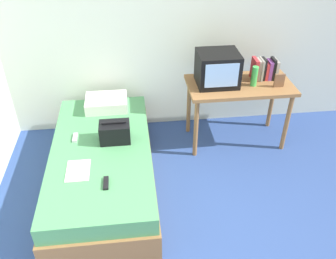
% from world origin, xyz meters
% --- Properties ---
extents(ground_plane, '(8.00, 8.00, 0.00)m').
position_xyz_m(ground_plane, '(0.00, 0.00, 0.00)').
color(ground_plane, '#2D4784').
extents(wall_back, '(5.20, 0.10, 2.60)m').
position_xyz_m(wall_back, '(0.00, 2.00, 1.30)').
color(wall_back, silver).
rests_on(wall_back, ground).
extents(bed, '(1.00, 2.00, 0.45)m').
position_xyz_m(bed, '(-0.86, 0.88, 0.22)').
color(bed, olive).
rests_on(bed, ground).
extents(desk, '(1.16, 0.60, 0.76)m').
position_xyz_m(desk, '(0.67, 1.47, 0.66)').
color(desk, olive).
rests_on(desk, ground).
extents(tv, '(0.44, 0.39, 0.36)m').
position_xyz_m(tv, '(0.41, 1.50, 0.94)').
color(tv, black).
rests_on(tv, desk).
extents(water_bottle, '(0.07, 0.07, 0.22)m').
position_xyz_m(water_bottle, '(0.80, 1.41, 0.87)').
color(water_bottle, green).
rests_on(water_bottle, desk).
extents(book_row, '(0.27, 0.17, 0.24)m').
position_xyz_m(book_row, '(0.96, 1.56, 0.88)').
color(book_row, '#B72D33').
rests_on(book_row, desk).
extents(picture_frame, '(0.11, 0.02, 0.15)m').
position_xyz_m(picture_frame, '(1.06, 1.35, 0.84)').
color(picture_frame, brown).
rests_on(picture_frame, desk).
extents(pillow, '(0.47, 0.35, 0.13)m').
position_xyz_m(pillow, '(-0.82, 1.64, 0.52)').
color(pillow, silver).
rests_on(pillow, bed).
extents(handbag, '(0.30, 0.20, 0.22)m').
position_xyz_m(handbag, '(-0.72, 0.99, 0.55)').
color(handbag, black).
rests_on(handbag, bed).
extents(magazine, '(0.21, 0.29, 0.01)m').
position_xyz_m(magazine, '(-1.05, 0.57, 0.46)').
color(magazine, white).
rests_on(magazine, bed).
extents(remote_dark, '(0.04, 0.16, 0.02)m').
position_xyz_m(remote_dark, '(-0.80, 0.37, 0.47)').
color(remote_dark, black).
rests_on(remote_dark, bed).
extents(remote_silver, '(0.04, 0.14, 0.02)m').
position_xyz_m(remote_silver, '(-1.12, 1.07, 0.47)').
color(remote_silver, '#B7B7BC').
rests_on(remote_silver, bed).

